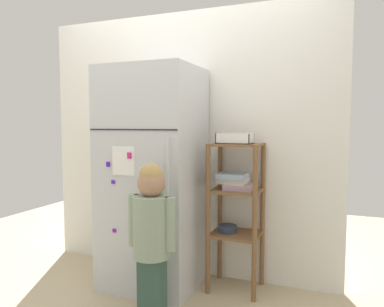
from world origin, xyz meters
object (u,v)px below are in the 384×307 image
Objects in this scene: refrigerator at (153,178)px; child_standing at (152,226)px; fruit_bin at (233,140)px; pantry_shelf_unit at (235,199)px.

refrigerator is 1.66× the size of child_standing.
fruit_bin reaches higher than child_standing.
fruit_bin is (0.61, 0.12, 0.31)m from refrigerator.
child_standing is at bearing -63.50° from refrigerator.
refrigerator is at bearing -167.23° from pantry_shelf_unit.
refrigerator is 0.60m from child_standing.
child_standing is 0.91× the size of pantry_shelf_unit.
refrigerator is 1.51× the size of pantry_shelf_unit.
child_standing is 0.89m from fruit_bin.
child_standing is 0.75m from pantry_shelf_unit.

